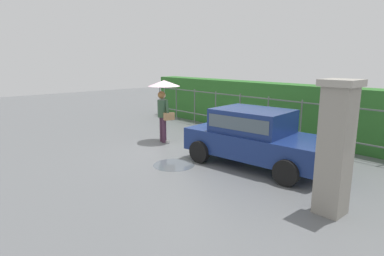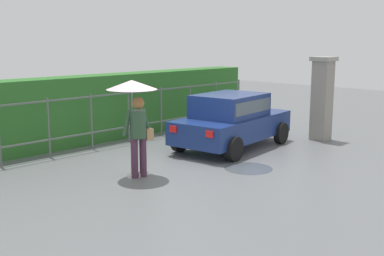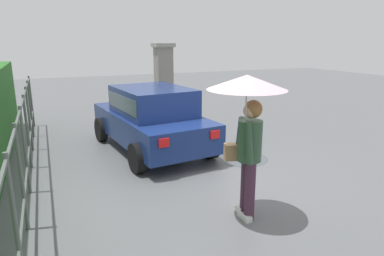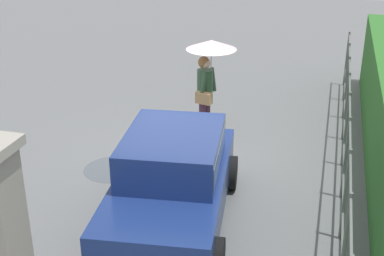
# 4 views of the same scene
# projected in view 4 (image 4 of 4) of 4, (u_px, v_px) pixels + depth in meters

# --- Properties ---
(ground_plane) EXTENTS (40.00, 40.00, 0.00)m
(ground_plane) POSITION_uv_depth(u_px,v_px,m) (184.00, 156.00, 10.71)
(ground_plane) COLOR slate
(car) EXTENTS (3.89, 2.21, 1.48)m
(car) POSITION_uv_depth(u_px,v_px,m) (172.00, 176.00, 8.26)
(car) COLOR navy
(car) RESTS_ON ground
(pedestrian) EXTENTS (1.06, 1.06, 2.07)m
(pedestrian) POSITION_uv_depth(u_px,v_px,m) (209.00, 64.00, 11.20)
(pedestrian) COLOR #47283D
(pedestrian) RESTS_ON ground
(gate_pillar) EXTENTS (0.60, 0.60, 2.42)m
(gate_pillar) POSITION_uv_depth(u_px,v_px,m) (0.00, 236.00, 6.02)
(gate_pillar) COLOR gray
(gate_pillar) RESTS_ON ground
(fence_section) EXTENTS (11.40, 0.05, 1.50)m
(fence_section) POSITION_uv_depth(u_px,v_px,m) (346.00, 139.00, 9.46)
(fence_section) COLOR #59605B
(fence_section) RESTS_ON ground
(puddle_near) EXTENTS (1.10, 1.10, 0.00)m
(puddle_near) POSITION_uv_depth(u_px,v_px,m) (113.00, 169.00, 10.19)
(puddle_near) COLOR #4C545B
(puddle_near) RESTS_ON ground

